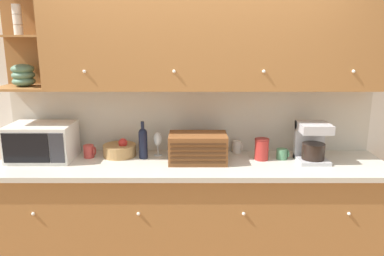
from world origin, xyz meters
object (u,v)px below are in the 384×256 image
at_px(microwave, 43,142).
at_px(mug_patterned_third, 283,154).
at_px(coffee_maker, 313,142).
at_px(wine_glass, 159,140).
at_px(mug, 238,147).
at_px(storage_canister, 262,149).
at_px(bread_box, 199,148).
at_px(wine_bottle, 144,142).
at_px(mug_blue_second, 90,151).
at_px(fruit_basket, 121,150).

bearing_deg(microwave, mug_patterned_third, 0.10).
relative_size(microwave, coffee_maker, 1.60).
xyz_separation_m(wine_glass, mug_patterned_third, (1.04, -0.10, -0.10)).
bearing_deg(microwave, mug, 6.49).
bearing_deg(storage_canister, mug, 131.84).
bearing_deg(bread_box, wine_glass, 153.62).
distance_m(wine_bottle, mug_patterned_third, 1.16).
xyz_separation_m(mug_blue_second, mug_patterned_third, (1.61, -0.04, -0.01)).
bearing_deg(storage_canister, coffee_maker, -4.30).
height_order(fruit_basket, coffee_maker, coffee_maker).
height_order(storage_canister, coffee_maker, coffee_maker).
bearing_deg(mug_blue_second, coffee_maker, -2.73).
bearing_deg(mug_patterned_third, mug, 152.79).
relative_size(wine_bottle, bread_box, 0.68).
relative_size(mug_blue_second, bread_box, 0.23).
xyz_separation_m(storage_canister, coffee_maker, (0.40, -0.03, 0.07)).
height_order(microwave, bread_box, microwave).
bearing_deg(microwave, bread_box, -2.97).
xyz_separation_m(fruit_basket, mug, (1.01, 0.10, -0.00)).
xyz_separation_m(storage_canister, mug_patterned_third, (0.18, 0.02, -0.05)).
height_order(fruit_basket, mug_patterned_third, fruit_basket).
bearing_deg(microwave, wine_glass, 6.13).
xyz_separation_m(fruit_basket, storage_canister, (1.19, -0.10, 0.04)).
distance_m(bread_box, coffee_maker, 0.93).
height_order(wine_bottle, mug, wine_bottle).
relative_size(wine_glass, mug, 1.96).
xyz_separation_m(bread_box, storage_canister, (0.53, 0.05, -0.03)).
xyz_separation_m(wine_bottle, mug_patterned_third, (1.15, -0.02, -0.10)).
xyz_separation_m(mug_blue_second, wine_bottle, (0.46, -0.02, 0.09)).
bearing_deg(fruit_basket, wine_bottle, -16.05).
xyz_separation_m(mug, storage_canister, (0.18, -0.20, 0.04)).
bearing_deg(mug_patterned_third, bread_box, -174.32).
bearing_deg(fruit_basket, bread_box, -12.74).
relative_size(fruit_basket, coffee_maker, 0.86).
height_order(bread_box, mug, bread_box).
bearing_deg(coffee_maker, microwave, 178.87).
height_order(wine_glass, mug_patterned_third, wine_glass).
distance_m(wine_bottle, mug, 0.82).
height_order(wine_bottle, mug_patterned_third, wine_bottle).
bearing_deg(coffee_maker, wine_glass, 173.47).
distance_m(fruit_basket, coffee_maker, 1.59).
bearing_deg(wine_glass, coffee_maker, -6.53).
relative_size(wine_bottle, wine_glass, 1.54).
xyz_separation_m(mug_blue_second, fruit_basket, (0.25, 0.04, 0.00)).
bearing_deg(wine_glass, mug_patterned_third, -5.37).
bearing_deg(mug_patterned_third, wine_glass, 174.63).
bearing_deg(mug_blue_second, mug, 6.39).
height_order(wine_glass, coffee_maker, coffee_maker).
bearing_deg(storage_canister, wine_bottle, 177.87).
bearing_deg(bread_box, wine_bottle, 168.82).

